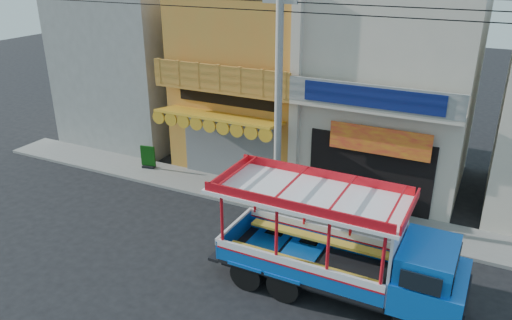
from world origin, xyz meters
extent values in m
plane|color=black|center=(0.00, 0.00, 0.00)|extent=(90.00, 90.00, 0.00)
cube|color=slate|center=(0.00, 4.00, 0.06)|extent=(30.00, 2.00, 0.12)
cube|color=#C8782C|center=(-4.00, 8.00, 4.00)|extent=(6.00, 6.00, 8.00)
cube|color=#595B5E|center=(-4.00, 4.98, 1.40)|extent=(4.20, 0.10, 2.60)
cube|color=gold|center=(-4.00, 4.25, 3.05)|extent=(5.20, 1.50, 0.31)
cube|color=#C8782C|center=(-4.00, 4.65, 4.05)|extent=(6.00, 0.70, 0.18)
cube|color=#C8782C|center=(-4.00, 4.35, 4.60)|extent=(6.00, 0.12, 0.95)
cube|color=black|center=(-4.00, 4.97, 3.55)|extent=(4.50, 0.04, 0.45)
cube|color=beige|center=(2.00, 8.00, 4.00)|extent=(6.00, 6.00, 8.00)
cube|color=black|center=(2.00, 4.98, 1.50)|extent=(4.60, 0.12, 2.80)
cube|color=#EDA619|center=(2.30, 4.70, 2.90)|extent=(3.60, 0.05, 1.00)
cube|color=beige|center=(2.00, 4.65, 4.05)|extent=(6.00, 0.70, 0.18)
cube|color=gray|center=(2.00, 4.35, 4.55)|extent=(6.00, 0.12, 0.85)
cube|color=navy|center=(2.00, 4.28, 4.55)|extent=(4.80, 0.06, 0.70)
cube|color=beige|center=(-1.00, 4.85, 4.00)|extent=(0.35, 0.30, 8.00)
cube|color=gray|center=(-11.00, 8.00, 3.80)|extent=(6.00, 6.00, 7.60)
cylinder|color=gray|center=(-1.00, 3.30, 4.50)|extent=(0.26, 0.26, 9.00)
cube|color=gray|center=(-1.00, 3.30, 7.60)|extent=(1.20, 0.12, 0.12)
cylinder|color=black|center=(0.00, 3.30, 7.30)|extent=(28.00, 0.04, 0.04)
cylinder|color=black|center=(0.00, 3.30, 7.60)|extent=(28.00, 0.04, 0.04)
cylinder|color=black|center=(4.85, 0.40, 0.49)|extent=(0.98, 0.28, 0.97)
cylinder|color=black|center=(1.33, -1.40, 0.49)|extent=(0.98, 0.28, 0.97)
cylinder|color=black|center=(1.35, 0.44, 0.49)|extent=(0.98, 0.28, 0.97)
cylinder|color=black|center=(0.16, -1.39, 0.49)|extent=(0.98, 0.28, 0.97)
cylinder|color=black|center=(0.18, 0.46, 0.49)|extent=(0.98, 0.28, 0.97)
cube|color=black|center=(2.51, -0.50, 0.58)|extent=(6.56, 1.69, 0.27)
cube|color=blue|center=(5.04, -0.53, 1.12)|extent=(1.78, 2.16, 0.88)
cube|color=blue|center=(4.89, -0.53, 1.90)|extent=(1.39, 1.99, 0.73)
cube|color=black|center=(5.57, -0.53, 1.85)|extent=(0.08, 1.71, 0.54)
cube|color=black|center=(1.71, -0.49, 0.78)|extent=(4.84, 2.20, 0.12)
cube|color=blue|center=(1.69, -1.52, 1.12)|extent=(4.82, 0.14, 0.58)
cube|color=white|center=(1.69, -1.52, 1.38)|extent=(4.82, 0.15, 0.21)
cube|color=blue|center=(1.72, 0.55, 1.12)|extent=(4.82, 0.14, 0.58)
cube|color=white|center=(1.72, 0.55, 1.38)|extent=(4.82, 0.15, 0.21)
cylinder|color=red|center=(-0.57, -1.47, 2.19)|extent=(0.09, 0.09, 1.56)
cylinder|color=red|center=(-0.54, 0.55, 2.19)|extent=(0.09, 0.09, 1.56)
cube|color=white|center=(4.13, -0.52, 1.87)|extent=(0.10, 1.97, 2.19)
cube|color=white|center=(1.61, -0.48, 2.97)|extent=(5.43, 2.45, 0.10)
cube|color=red|center=(1.61, -0.48, 3.14)|extent=(5.23, 2.35, 0.25)
cube|color=black|center=(-7.72, 4.27, 0.17)|extent=(0.61, 0.41, 0.10)
cube|color=#0C440C|center=(-7.72, 4.27, 0.68)|extent=(0.67, 0.21, 0.92)
imported|color=#245518|center=(3.11, 3.98, 0.57)|extent=(1.00, 1.04, 0.90)
imported|color=#245518|center=(2.56, 3.96, 0.65)|extent=(0.67, 0.73, 1.06)
imported|color=#245518|center=(2.91, 4.46, 0.61)|extent=(0.73, 0.73, 0.99)
camera|label=1|loc=(5.72, -12.02, 9.05)|focal=35.00mm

